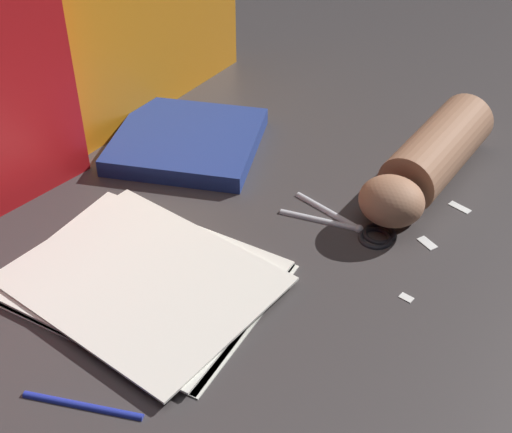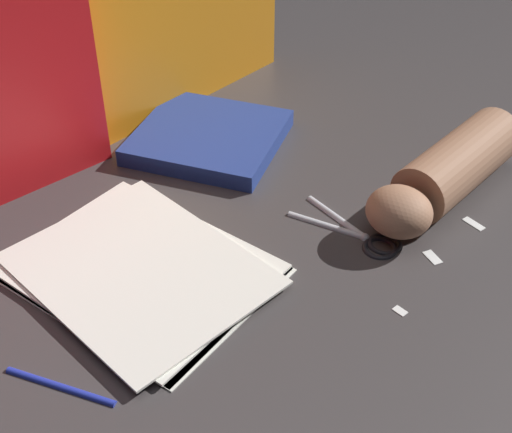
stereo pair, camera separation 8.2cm
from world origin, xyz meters
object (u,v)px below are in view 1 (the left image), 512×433
at_px(scissors, 356,226).
at_px(hand_forearm, 428,161).
at_px(book_closed, 187,141).
at_px(paper_stack, 144,280).

xyz_separation_m(scissors, hand_forearm, (0.14, -0.03, 0.03)).
distance_m(scissors, hand_forearm, 0.15).
bearing_deg(scissors, book_closed, 84.68).
height_order(scissors, hand_forearm, hand_forearm).
bearing_deg(scissors, paper_stack, 145.99).
relative_size(book_closed, scissors, 1.69).
distance_m(paper_stack, scissors, 0.27).
bearing_deg(book_closed, hand_forearm, -71.32).
height_order(book_closed, scissors, book_closed).
xyz_separation_m(paper_stack, book_closed, (0.25, 0.14, 0.01)).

